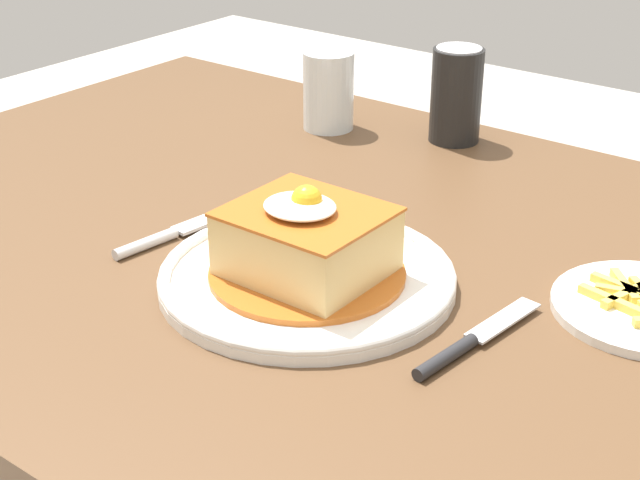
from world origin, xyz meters
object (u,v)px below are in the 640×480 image
object	(u,v)px
main_plate	(307,277)
knife	(463,346)
soda_can	(456,95)
fork	(162,237)
drinking_glass	(328,96)

from	to	relation	value
main_plate	knife	world-z (taller)	main_plate
knife	main_plate	bearing A→B (deg)	176.18
knife	soda_can	size ratio (longest dim) A/B	1.34
soda_can	knife	bearing A→B (deg)	-58.58
fork	soda_can	distance (m)	0.46
main_plate	fork	xyz separation A→B (m)	(-0.18, -0.02, -0.00)
soda_can	main_plate	bearing A→B (deg)	-77.89
knife	soda_can	world-z (taller)	soda_can
soda_can	drinking_glass	size ratio (longest dim) A/B	1.18
main_plate	soda_can	distance (m)	0.44
fork	soda_can	bearing A→B (deg)	79.39
main_plate	fork	size ratio (longest dim) A/B	1.99
main_plate	drinking_glass	bearing A→B (deg)	124.56
drinking_glass	soda_can	bearing A→B (deg)	21.14
soda_can	fork	bearing A→B (deg)	-100.61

